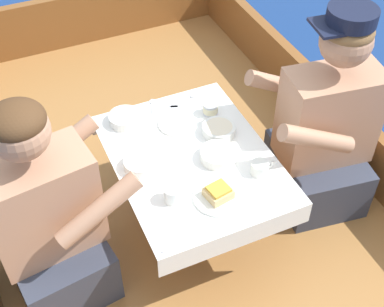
# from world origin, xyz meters

# --- Properties ---
(ground_plane) EXTENTS (60.00, 60.00, 0.00)m
(ground_plane) POSITION_xyz_m (0.00, 0.00, 0.00)
(ground_plane) COLOR navy
(boat_deck) EXTENTS (1.87, 3.66, 0.26)m
(boat_deck) POSITION_xyz_m (0.00, 0.00, 0.13)
(boat_deck) COLOR #9E6B38
(boat_deck) RESTS_ON ground_plane
(gunwale_starboard) EXTENTS (0.06, 3.66, 0.30)m
(gunwale_starboard) POSITION_xyz_m (0.91, 0.00, 0.41)
(gunwale_starboard) COLOR brown
(gunwale_starboard) RESTS_ON boat_deck
(bow_coaming) EXTENTS (1.75, 0.06, 0.34)m
(bow_coaming) POSITION_xyz_m (0.00, 1.80, 0.43)
(bow_coaming) COLOR brown
(bow_coaming) RESTS_ON boat_deck
(cockpit_table) EXTENTS (0.62, 0.82, 0.43)m
(cockpit_table) POSITION_xyz_m (0.00, 0.10, 0.65)
(cockpit_table) COLOR #B2B2B7
(cockpit_table) RESTS_ON boat_deck
(person_port) EXTENTS (0.56, 0.50, 0.94)m
(person_port) POSITION_xyz_m (-0.61, 0.06, 0.63)
(person_port) COLOR #333847
(person_port) RESTS_ON boat_deck
(person_starboard) EXTENTS (0.56, 0.50, 0.99)m
(person_starboard) POSITION_xyz_m (0.61, 0.04, 0.66)
(person_starboard) COLOR #333847
(person_starboard) RESTS_ON boat_deck
(plate_sandwich) EXTENTS (0.19, 0.19, 0.01)m
(plate_sandwich) POSITION_xyz_m (-0.00, -0.15, 0.70)
(plate_sandwich) COLOR silver
(plate_sandwich) RESTS_ON cockpit_table
(plate_bread) EXTENTS (0.16, 0.16, 0.01)m
(plate_bread) POSITION_xyz_m (0.02, 0.30, 0.70)
(plate_bread) COLOR silver
(plate_bread) RESTS_ON cockpit_table
(sandwich) EXTENTS (0.11, 0.10, 0.05)m
(sandwich) POSITION_xyz_m (-0.00, -0.15, 0.73)
(sandwich) COLOR tan
(sandwich) RESTS_ON plate_sandwich
(bowl_port_near) EXTENTS (0.14, 0.14, 0.04)m
(bowl_port_near) POSITION_xyz_m (0.16, 0.18, 0.72)
(bowl_port_near) COLOR silver
(bowl_port_near) RESTS_ON cockpit_table
(bowl_starboard_near) EXTENTS (0.14, 0.14, 0.04)m
(bowl_starboard_near) POSITION_xyz_m (-0.21, 0.13, 0.72)
(bowl_starboard_near) COLOR silver
(bowl_starboard_near) RESTS_ON cockpit_table
(bowl_center_far) EXTENTS (0.14, 0.14, 0.04)m
(bowl_center_far) POSITION_xyz_m (-0.18, 0.41, 0.72)
(bowl_center_far) COLOR silver
(bowl_center_far) RESTS_ON cockpit_table
(bowl_port_far) EXTENTS (0.15, 0.15, 0.04)m
(bowl_port_far) POSITION_xyz_m (0.09, 0.04, 0.72)
(bowl_port_far) COLOR silver
(bowl_port_far) RESTS_ON cockpit_table
(coffee_cup_port) EXTENTS (0.10, 0.07, 0.05)m
(coffee_cup_port) POSITION_xyz_m (0.21, -0.09, 0.72)
(coffee_cup_port) COLOR silver
(coffee_cup_port) RESTS_ON cockpit_table
(coffee_cup_starboard) EXTENTS (0.10, 0.07, 0.06)m
(coffee_cup_starboard) POSITION_xyz_m (-0.16, -0.08, 0.73)
(coffee_cup_starboard) COLOR silver
(coffee_cup_starboard) RESTS_ON cockpit_table
(tin_can) EXTENTS (0.07, 0.07, 0.05)m
(tin_can) POSITION_xyz_m (0.19, 0.31, 0.72)
(tin_can) COLOR silver
(tin_can) RESTS_ON cockpit_table
(utensil_spoon_center) EXTENTS (0.16, 0.08, 0.01)m
(utensil_spoon_center) POSITION_xyz_m (-0.15, 0.24, 0.70)
(utensil_spoon_center) COLOR silver
(utensil_spoon_center) RESTS_ON cockpit_table
(utensil_spoon_starboard) EXTENTS (0.15, 0.10, 0.01)m
(utensil_spoon_starboard) POSITION_xyz_m (0.20, 0.43, 0.70)
(utensil_spoon_starboard) COLOR silver
(utensil_spoon_starboard) RESTS_ON cockpit_table
(utensil_spoon_port) EXTENTS (0.07, 0.17, 0.01)m
(utensil_spoon_port) POSITION_xyz_m (-0.03, 0.45, 0.70)
(utensil_spoon_port) COLOR silver
(utensil_spoon_port) RESTS_ON cockpit_table
(utensil_fork_port) EXTENTS (0.17, 0.08, 0.00)m
(utensil_fork_port) POSITION_xyz_m (0.10, 0.40, 0.70)
(utensil_fork_port) COLOR silver
(utensil_fork_port) RESTS_ON cockpit_table
(utensil_knife_port) EXTENTS (0.13, 0.13, 0.00)m
(utensil_knife_port) POSITION_xyz_m (-0.22, -0.23, 0.70)
(utensil_knife_port) COLOR silver
(utensil_knife_port) RESTS_ON cockpit_table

